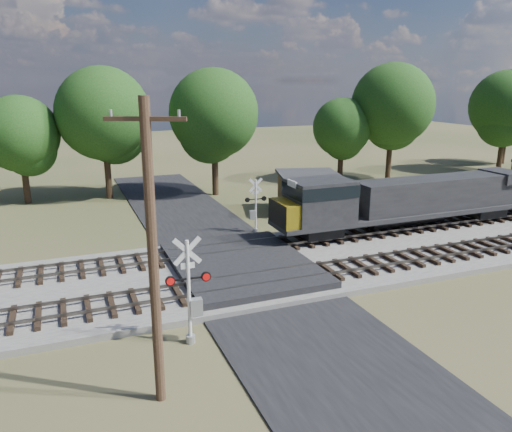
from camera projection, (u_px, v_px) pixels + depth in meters
name	position (u px, v px, depth m)	size (l,w,h in m)	color
ground	(245.00, 275.00, 26.41)	(160.00, 160.00, 0.00)	#3C4725
ballast_bed	(396.00, 247.00, 30.36)	(140.00, 10.00, 0.30)	gray
road	(245.00, 274.00, 26.40)	(7.00, 60.00, 0.08)	black
crossing_panel	(241.00, 266.00, 26.78)	(7.00, 9.00, 0.62)	#262628
track_near	(315.00, 273.00, 25.61)	(140.00, 2.60, 0.33)	black
track_far	(276.00, 244.00, 30.10)	(140.00, 2.60, 0.33)	black
crossing_signal_near	(191.00, 300.00, 19.13)	(1.76, 0.38, 4.36)	silver
crossing_signal_far	(255.00, 210.00, 33.33)	(1.51, 0.33, 3.75)	silver
utility_pole	(153.00, 251.00, 14.79)	(2.17, 1.10, 9.56)	#3D281C
equipment_shed	(308.00, 192.00, 38.69)	(5.59, 5.59, 3.10)	#4F3A22
treeline	(244.00, 116.00, 45.49)	(76.16, 11.73, 11.75)	black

